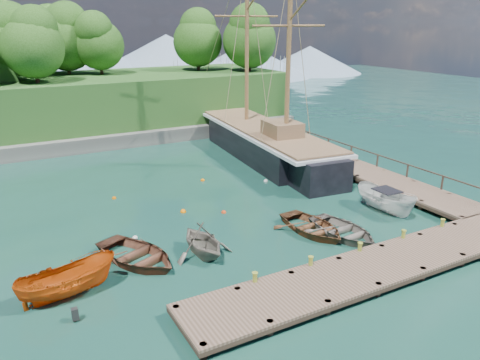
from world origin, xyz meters
The scene contains 22 objects.
ground centered at (0.00, 0.00, 0.00)m, with size 160.00×160.00×0.00m, color #143B34.
dock_near centered at (2.00, -6.50, 0.43)m, with size 20.00×3.20×1.10m.
dock_east centered at (11.50, 7.00, 0.43)m, with size 3.20×24.00×1.10m.
bollard_0 centered at (-4.00, -5.10, 0.00)m, with size 0.26×0.26×0.45m, color olive.
bollard_1 centered at (-1.00, -5.10, 0.00)m, with size 0.26×0.26×0.45m, color olive.
bollard_2 centered at (2.00, -5.10, 0.00)m, with size 0.26×0.26×0.45m, color olive.
bollard_3 centered at (5.00, -5.10, 0.00)m, with size 0.26×0.26×0.45m, color olive.
bollard_4 centered at (8.00, -5.10, 0.00)m, with size 0.26×0.26×0.45m, color olive.
rowboat_0 centered at (-7.69, 0.16, 0.00)m, with size 3.54×4.96×1.03m, color #502E1F.
rowboat_1 centered at (-4.50, -0.73, 0.00)m, with size 3.04×3.52×1.86m, color #6F685C.
rowboat_2 centered at (2.03, -1.24, 0.00)m, with size 3.25×4.55×0.94m, color brown.
rowboat_3 centered at (3.23, -2.48, 0.00)m, with size 3.23×4.52×0.94m, color #5F574F.
motorboat_orange centered at (-11.18, -1.41, 0.00)m, with size 1.64×4.35×1.68m, color #BF490C.
cabin_boat_white centered at (7.94, -0.97, 0.00)m, with size 1.68×4.48×1.73m, color silver.
schooner centered at (7.87, 13.41, 1.11)m, with size 7.00×27.46×20.11m.
mooring_buoy_0 centered at (-7.00, 2.81, 0.00)m, with size 0.32×0.32×0.32m, color silver.
mooring_buoy_1 centered at (-3.24, 5.04, 0.00)m, with size 0.37×0.37×0.37m, color #FA7100.
mooring_buoy_2 centered at (-1.06, 3.72, 0.00)m, with size 0.31×0.31×0.31m, color red.
mooring_buoy_3 centered at (4.44, 7.61, 0.00)m, with size 0.30×0.30×0.30m, color silver.
mooring_buoy_4 centered at (-6.43, 9.48, 0.00)m, with size 0.29×0.29×0.29m, color #D76000.
mooring_buoy_5 centered at (0.36, 10.02, 0.00)m, with size 0.31×0.31×0.31m, color #E16700.
distant_ridge centered at (4.30, 70.00, 4.35)m, with size 117.00×40.00×10.00m.
Camera 1 is at (-13.16, -20.42, 11.32)m, focal length 35.00 mm.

